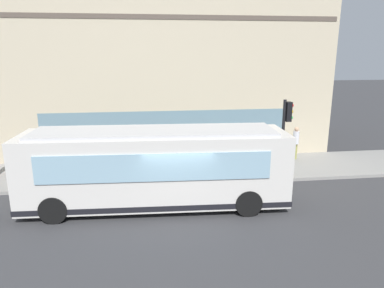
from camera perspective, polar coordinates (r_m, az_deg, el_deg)
name	(u,v)px	position (r m, az deg, el deg)	size (l,w,h in m)	color
ground	(177,212)	(13.72, -2.42, -10.89)	(120.00, 120.00, 0.00)	#38383A
sidewalk_curb	(169,171)	(17.99, -3.72, -4.33)	(4.09, 40.00, 0.15)	gray
building_corner	(161,35)	(23.22, -5.05, 17.04)	(8.33, 19.00, 13.85)	beige
city_bus_nearside	(155,168)	(13.76, -5.93, -3.90)	(2.99, 10.14, 3.07)	silver
traffic_light_near_corner	(286,124)	(16.88, 14.89, 3.18)	(0.32, 0.49, 3.66)	black
fire_hydrant	(139,167)	(17.27, -8.56, -3.75)	(0.35, 0.35, 0.74)	red
pedestrian_near_building_entrance	(20,162)	(17.55, -25.95, -2.65)	(0.32, 0.32, 1.72)	black
pedestrian_near_hydrant	(296,141)	(20.15, 16.32, 0.52)	(0.32, 0.32, 1.82)	#99994C
newspaper_vending_box	(27,164)	(19.10, -24.92, -2.91)	(0.44, 0.42, 0.90)	#263F99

